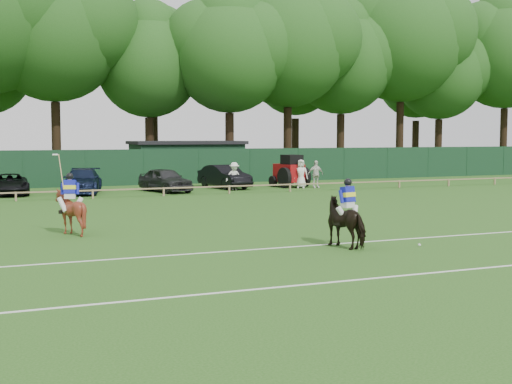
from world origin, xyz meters
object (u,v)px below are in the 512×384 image
horse_dark (347,222)px  polo_ball (419,245)px  spectator_mid (316,174)px  spectator_right (301,174)px  utility_shed (187,161)px  sedan_navy (82,181)px  estate_black (225,177)px  horse_chestnut (70,212)px  spectator_left (234,176)px  tractor (290,172)px  hatch_grey (165,180)px  suv_black (10,184)px

horse_dark → polo_ball: horse_dark is taller
spectator_mid → spectator_right: (-1.00, 0.18, 0.04)m
horse_dark → utility_shed: utility_shed is taller
sedan_navy → estate_black: 9.26m
horse_chestnut → estate_black: (12.16, 17.73, -0.04)m
spectator_mid → spectator_right: spectator_right is taller
sedan_navy → spectator_left: 9.34m
sedan_navy → polo_ball: sedan_navy is taller
estate_black → spectator_right: spectator_right is taller
horse_chestnut → polo_ball: horse_chestnut is taller
spectator_left → spectator_right: spectator_right is taller
estate_black → utility_shed: utility_shed is taller
utility_shed → tractor: utility_shed is taller
spectator_left → spectator_right: (4.68, -0.02, 0.06)m
horse_chestnut → polo_ball: 11.92m
horse_dark → spectator_mid: spectator_mid is taller
horse_chestnut → spectator_right: bearing=-118.9°
estate_black → spectator_right: size_ratio=2.46×
spectator_mid → spectator_right: bearing=175.7°
spectator_right → tractor: bearing=133.9°
hatch_grey → estate_black: 4.55m
horse_chestnut → sedan_navy: 17.42m
hatch_grey → utility_shed: bearing=49.7°
suv_black → hatch_grey: hatch_grey is taller
sedan_navy → spectator_right: bearing=8.9°
horse_dark → spectator_left: (4.56, 22.00, 0.10)m
spectator_right → utility_shed: size_ratio=0.22×
polo_ball → sedan_navy: bearing=105.9°
sedan_navy → utility_shed: 12.36m
spectator_right → polo_ball: spectator_right is taller
utility_shed → horse_chestnut: bearing=-115.0°
hatch_grey → spectator_mid: (10.04, -0.68, 0.16)m
horse_chestnut → estate_black: size_ratio=0.34×
spectator_mid → utility_shed: size_ratio=0.22×
hatch_grey → estate_black: size_ratio=0.94×
hatch_grey → estate_black: (4.35, 1.32, 0.02)m
hatch_grey → spectator_right: 9.05m
horse_chestnut → sedan_navy: bearing=-81.9°
suv_black → utility_shed: (13.07, 7.86, 0.92)m
estate_black → polo_ball: size_ratio=51.38×
horse_dark → spectator_mid: bearing=-130.5°
suv_black → utility_shed: bearing=33.0°
tractor → horse_chestnut: bearing=-142.5°
sedan_navy → spectator_left: bearing=6.5°
sedan_navy → spectator_right: 13.99m
estate_black → spectator_left: (0.00, -1.79, 0.12)m
tractor → horse_dark: bearing=-119.4°
horse_chestnut → spectator_right: size_ratio=0.85×
polo_ball → spectator_left: bearing=83.9°
sedan_navy → tractor: tractor is taller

